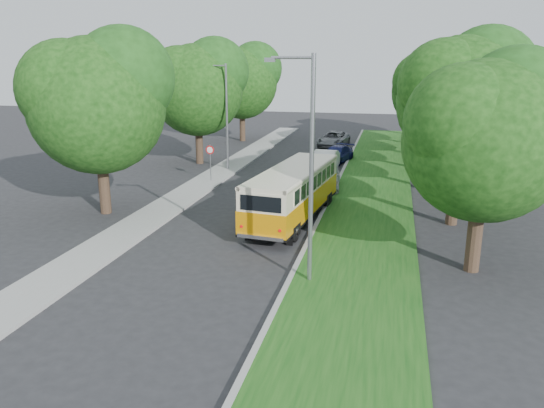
% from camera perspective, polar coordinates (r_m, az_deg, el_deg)
% --- Properties ---
extents(ground, '(120.00, 120.00, 0.00)m').
position_cam_1_polar(ground, '(22.63, -5.82, -4.93)').
color(ground, '#252527').
rests_on(ground, ground).
extents(curb, '(0.20, 70.00, 0.15)m').
position_cam_1_polar(curb, '(26.45, 5.08, -1.72)').
color(curb, gray).
rests_on(curb, ground).
extents(grass_verge, '(4.50, 70.00, 0.13)m').
position_cam_1_polar(grass_verge, '(26.26, 10.16, -2.05)').
color(grass_verge, '#164913').
rests_on(grass_verge, ground).
extents(sidewalk, '(2.20, 70.00, 0.12)m').
position_cam_1_polar(sidewalk, '(28.75, -11.74, -0.62)').
color(sidewalk, gray).
rests_on(sidewalk, ground).
extents(treeline, '(24.27, 41.91, 9.46)m').
position_cam_1_polar(treeline, '(38.29, 7.37, 12.41)').
color(treeline, '#332319').
rests_on(treeline, ground).
extents(lamppost_near, '(1.71, 0.16, 8.00)m').
position_cam_1_polar(lamppost_near, '(18.11, 3.99, 4.36)').
color(lamppost_near, gray).
rests_on(lamppost_near, ground).
extents(lamppost_far, '(1.71, 0.16, 7.50)m').
position_cam_1_polar(lamppost_far, '(38.08, -5.04, 9.73)').
color(lamppost_far, gray).
rests_on(lamppost_far, ground).
extents(warning_sign, '(0.56, 0.10, 2.50)m').
position_cam_1_polar(warning_sign, '(34.57, -6.67, 5.09)').
color(warning_sign, gray).
rests_on(warning_sign, ground).
extents(vintage_bus, '(3.43, 9.34, 2.71)m').
position_cam_1_polar(vintage_bus, '(26.14, 2.29, 1.05)').
color(vintage_bus, orange).
rests_on(vintage_bus, ground).
extents(car_silver, '(2.15, 4.56, 1.51)m').
position_cam_1_polar(car_silver, '(33.08, 5.76, 2.96)').
color(car_silver, '#B8B8BD').
rests_on(car_silver, ground).
extents(car_white, '(1.78, 4.55, 1.47)m').
position_cam_1_polar(car_white, '(38.04, 5.68, 4.57)').
color(car_white, white).
rests_on(car_white, ground).
extents(car_blue, '(2.82, 4.60, 1.24)m').
position_cam_1_polar(car_blue, '(41.71, 6.92, 5.32)').
color(car_blue, navy).
rests_on(car_blue, ground).
extents(car_grey, '(2.86, 5.12, 1.35)m').
position_cam_1_polar(car_grey, '(49.36, 6.64, 6.95)').
color(car_grey, slate).
rests_on(car_grey, ground).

